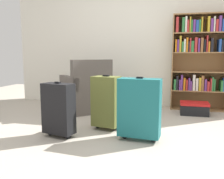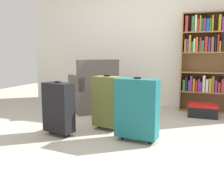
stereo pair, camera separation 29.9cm
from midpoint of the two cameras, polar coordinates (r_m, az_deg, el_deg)
name	(u,v)px [view 2 (the right image)]	position (r m, az deg, el deg)	size (l,w,h in m)	color
ground_plane	(113,139)	(2.87, 3.17, -11.68)	(8.89, 8.89, 0.00)	#B2A899
back_wall	(149,38)	(4.76, 10.62, 11.95)	(5.08, 0.10, 2.60)	silver
bookshelf	(210,58)	(4.49, 23.90, 6.90)	(0.96, 0.29, 1.67)	olive
armchair	(93,93)	(4.22, -2.39, -0.82)	(0.99, 0.99, 0.90)	#59514C
mug	(118,110)	(4.14, 3.46, -4.79)	(0.12, 0.08, 0.10)	#1959A5
storage_box	(203,110)	(4.15, 22.58, -4.52)	(0.45, 0.30, 0.20)	black
suitcase_teal	(137,108)	(2.74, 9.03, -4.45)	(0.49, 0.25, 0.73)	#19666B
suitcase_black	(59,107)	(2.96, -9.73, -4.22)	(0.41, 0.26, 0.67)	black
suitcase_olive	(107,101)	(3.15, 1.57, -2.81)	(0.38, 0.29, 0.72)	brown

